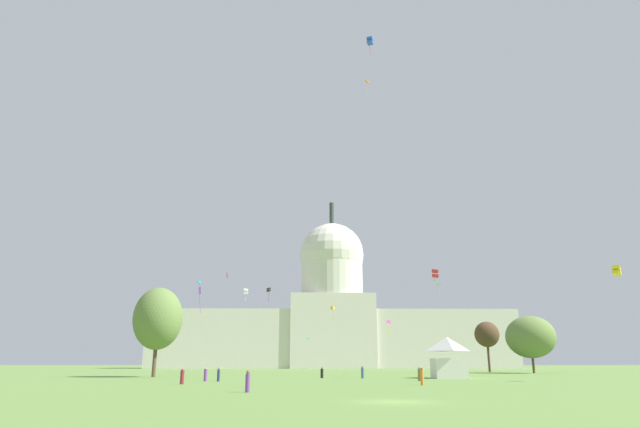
{
  "coord_description": "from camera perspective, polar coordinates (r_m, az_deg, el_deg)",
  "views": [
    {
      "loc": [
        -5.25,
        -34.33,
        2.32
      ],
      "look_at": [
        -3.27,
        68.9,
        30.65
      ],
      "focal_mm": 30.43,
      "sensor_mm": 36.0,
      "label": 1
    }
  ],
  "objects": [
    {
      "name": "kite_pink_mid",
      "position": [
        113.7,
        -9.71,
        -6.41
      ],
      "size": [
        0.74,
        0.88,
        1.17
      ],
      "rotation": [
        0.0,
        0.0,
        1.27
      ],
      "color": "pink"
    },
    {
      "name": "kite_yellow_low",
      "position": [
        76.98,
        28.73,
        -5.3
      ],
      "size": [
        1.31,
        1.33,
        1.3
      ],
      "rotation": [
        0.0,
        0.0,
        5.66
      ],
      "color": "yellow"
    },
    {
      "name": "tree_east_mid",
      "position": [
        128.54,
        21.26,
        -12.0
      ],
      "size": [
        14.07,
        14.09,
        12.05
      ],
      "color": "brown",
      "rests_on": "ground_plane"
    },
    {
      "name": "person_black_front_center",
      "position": [
        84.34,
        0.21,
        -16.45
      ],
      "size": [
        0.48,
        0.48,
        1.56
      ],
      "rotation": [
        0.0,
        0.0,
        1.47
      ],
      "color": "black",
      "rests_on": "ground_plane"
    },
    {
      "name": "kite_black_mid",
      "position": [
        166.91,
        -5.41,
        -7.99
      ],
      "size": [
        1.38,
        1.4,
        4.22
      ],
      "rotation": [
        0.0,
        0.0,
        2.48
      ],
      "color": "black"
    },
    {
      "name": "kite_white_low",
      "position": [
        126.33,
        -7.82,
        -8.12
      ],
      "size": [
        1.3,
        1.36,
        2.91
      ],
      "rotation": [
        0.0,
        0.0,
        0.34
      ],
      "color": "white"
    },
    {
      "name": "tree_west_far",
      "position": [
        93.62,
        -16.69,
        -10.54
      ],
      "size": [
        10.91,
        11.17,
        14.15
      ],
      "color": "brown",
      "rests_on": "ground_plane"
    },
    {
      "name": "capitol_building",
      "position": [
        215.24,
        1.3,
        -11.11
      ],
      "size": [
        138.19,
        25.49,
        65.73
      ],
      "color": "beige",
      "rests_on": "ground_plane"
    },
    {
      "name": "kite_lime_mid",
      "position": [
        167.46,
        12.46,
        -7.47
      ],
      "size": [
        1.81,
        1.44,
        2.48
      ],
      "rotation": [
        0.0,
        0.0,
        2.64
      ],
      "color": "#8CD133"
    },
    {
      "name": "kite_red_low",
      "position": [
        88.09,
        12.02,
        -6.21
      ],
      "size": [
        1.28,
        1.23,
        2.68
      ],
      "rotation": [
        0.0,
        0.0,
        4.47
      ],
      "color": "red"
    },
    {
      "name": "kite_violet_low",
      "position": [
        95.75,
        -12.5,
        -8.29
      ],
      "size": [
        0.52,
        0.63,
        4.45
      ],
      "rotation": [
        0.0,
        0.0,
        4.55
      ],
      "color": "purple"
    },
    {
      "name": "tree_east_near",
      "position": [
        140.14,
        17.15,
        -12.07
      ],
      "size": [
        8.19,
        7.95,
        11.78
      ],
      "color": "#4C3823",
      "rests_on": "ground_plane"
    },
    {
      "name": "person_purple_back_right",
      "position": [
        72.39,
        -11.95,
        -16.27
      ],
      "size": [
        0.55,
        0.55,
        1.65
      ],
      "rotation": [
        0.0,
        0.0,
        0.56
      ],
      "color": "#703D93",
      "rests_on": "ground_plane"
    },
    {
      "name": "kite_gold_low",
      "position": [
        123.4,
        1.34,
        -9.93
      ],
      "size": [
        0.98,
        0.98,
        2.89
      ],
      "rotation": [
        0.0,
        0.0,
        2.32
      ],
      "color": "gold"
    },
    {
      "name": "kite_orange_high",
      "position": [
        119.64,
        4.8,
        13.44
      ],
      "size": [
        1.54,
        1.86,
        2.27
      ],
      "rotation": [
        0.0,
        0.0,
        4.14
      ],
      "color": "orange"
    },
    {
      "name": "event_tent",
      "position": [
        85.69,
        13.3,
        -14.5
      ],
      "size": [
        5.18,
        7.07,
        5.97
      ],
      "rotation": [
        0.0,
        0.0,
        -0.07
      ],
      "color": "white",
      "rests_on": "ground_plane"
    },
    {
      "name": "person_maroon_edge_east",
      "position": [
        62.87,
        -14.29,
        -16.31
      ],
      "size": [
        0.46,
        0.46,
        1.68
      ],
      "rotation": [
        0.0,
        0.0,
        3.23
      ],
      "color": "maroon",
      "rests_on": "ground_plane"
    },
    {
      "name": "person_orange_mid_center",
      "position": [
        59.25,
        10.68,
        -16.53
      ],
      "size": [
        0.46,
        0.46,
        1.77
      ],
      "rotation": [
        0.0,
        0.0,
        0.6
      ],
      "color": "orange",
      "rests_on": "ground_plane"
    },
    {
      "name": "kite_blue_high",
      "position": [
        86.96,
        5.28,
        17.62
      ],
      "size": [
        1.11,
        1.12,
        2.97
      ],
      "rotation": [
        0.0,
        0.0,
        2.74
      ],
      "color": "blue"
    },
    {
      "name": "kite_cyan_mid",
      "position": [
        143.93,
        -12.61,
        -7.08
      ],
      "size": [
        0.9,
        0.88,
        3.32
      ],
      "rotation": [
        0.0,
        0.0,
        5.2
      ],
      "color": "#33BCDB"
    },
    {
      "name": "kite_magenta_low",
      "position": [
        122.72,
        7.23,
        -11.39
      ],
      "size": [
        0.92,
        0.83,
        3.45
      ],
      "rotation": [
        0.0,
        0.0,
        2.99
      ],
      "color": "#D1339E"
    },
    {
      "name": "person_denim_deep_crowd",
      "position": [
        82.95,
        4.5,
        -16.35
      ],
      "size": [
        0.6,
        0.6,
        1.77
      ],
      "rotation": [
        0.0,
        0.0,
        5.54
      ],
      "color": "#3D5684",
      "rests_on": "ground_plane"
    },
    {
      "name": "person_navy_mid_right",
      "position": [
        71.09,
        -10.63,
        -16.34
      ],
      "size": [
        0.42,
        0.42,
        1.65
      ],
      "rotation": [
        0.0,
        0.0,
        3.47
      ],
      "color": "navy",
      "rests_on": "ground_plane"
    },
    {
      "name": "ground_plane",
      "position": [
        34.8,
        8.02,
        -19.03
      ],
      "size": [
        800.0,
        800.0,
        0.0
      ],
      "primitive_type": "plane",
      "color": "olive"
    },
    {
      "name": "person_purple_back_center",
      "position": [
        45.26,
        -7.61,
        -17.17
      ],
      "size": [
        0.51,
        0.51,
        1.68
      ],
      "rotation": [
        0.0,
        0.0,
        5.52
      ],
      "color": "#703D93",
      "rests_on": "ground_plane"
    },
    {
      "name": "person_olive_edge_west",
      "position": [
        72.61,
        10.44,
        -16.31
      ],
      "size": [
        0.52,
        0.52,
        1.76
      ],
      "rotation": [
        0.0,
        0.0,
        1.71
      ],
      "color": "olive",
      "rests_on": "ground_plane"
    },
    {
      "name": "kite_turquoise_low",
      "position": [
        174.34,
        -1.21,
        -13.1
      ],
      "size": [
        1.7,
        1.02,
        0.15
      ],
      "rotation": [
        0.0,
        0.0,
        0.34
      ],
      "color": "teal"
    }
  ]
}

